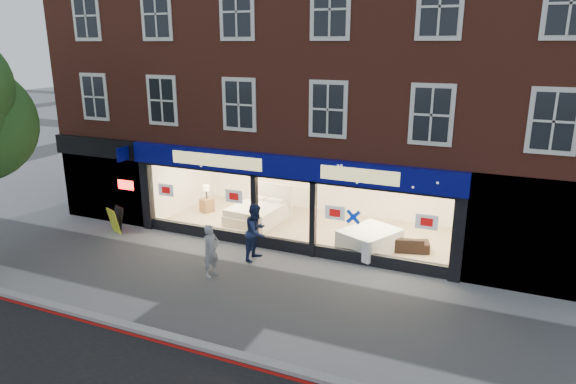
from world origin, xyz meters
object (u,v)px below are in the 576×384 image
Objects in this scene: sofa at (403,243)px; a_board at (116,220)px; pedestrian_blue at (256,232)px; pedestrian_grey at (211,251)px; mattress_stack at (369,240)px; display_bed at (258,212)px.

sofa is 10.27m from a_board.
pedestrian_blue reaches higher than a_board.
a_board is 5.43m from pedestrian_grey.
sofa is at bearing -57.46° from pedestrian_blue.
pedestrian_blue is (-3.20, -1.89, 0.47)m from mattress_stack.
pedestrian_blue is at bearing 21.88° from a_board.
pedestrian_blue reaches higher than display_bed.
display_bed is at bearing 57.38° from a_board.
a_board is (-4.30, -3.01, 0.03)m from display_bed.
pedestrian_blue is (0.65, 1.66, 0.12)m from pedestrian_grey.
sofa is 0.91× the size of pedestrian_blue.
a_board is at bearing 92.78° from pedestrian_blue.
display_bed is 1.27× the size of pedestrian_blue.
pedestrian_blue is (1.49, -3.06, 0.47)m from display_bed.
display_bed reaches higher than a_board.
pedestrian_blue is (5.79, -0.06, 0.45)m from a_board.
mattress_stack is at bearing -56.11° from pedestrian_blue.
a_board reaches higher than sofa.
pedestrian_grey reaches higher than mattress_stack.
mattress_stack is at bearing -9.65° from display_bed.
pedestrian_blue reaches higher than mattress_stack.
sofa is 4.87m from pedestrian_blue.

